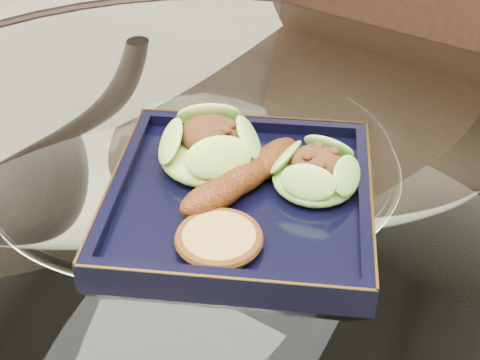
% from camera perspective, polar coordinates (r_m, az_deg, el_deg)
% --- Properties ---
extents(dining_table, '(1.13, 1.13, 0.77)m').
position_cam_1_polar(dining_table, '(0.85, -3.18, -9.56)').
color(dining_table, white).
rests_on(dining_table, ground).
extents(dining_chair, '(0.48, 0.48, 1.00)m').
position_cam_1_polar(dining_chair, '(1.14, 8.30, 1.68)').
color(dining_chair, '#311A10').
rests_on(dining_chair, ground).
extents(navy_plate, '(0.35, 0.35, 0.02)m').
position_cam_1_polar(navy_plate, '(0.70, 0.00, -1.95)').
color(navy_plate, black).
rests_on(navy_plate, dining_table).
extents(lettuce_wrap_left, '(0.13, 0.13, 0.04)m').
position_cam_1_polar(lettuce_wrap_left, '(0.73, -2.56, 2.61)').
color(lettuce_wrap_left, olive).
rests_on(lettuce_wrap_left, navy_plate).
extents(lettuce_wrap_right, '(0.12, 0.12, 0.03)m').
position_cam_1_polar(lettuce_wrap_right, '(0.70, 6.42, 0.47)').
color(lettuce_wrap_right, '#528D28').
rests_on(lettuce_wrap_right, navy_plate).
extents(roasted_plantain, '(0.08, 0.17, 0.03)m').
position_cam_1_polar(roasted_plantain, '(0.70, 0.39, 0.30)').
color(roasted_plantain, '#6B2D0B').
rests_on(roasted_plantain, navy_plate).
extents(crumb_patty, '(0.10, 0.10, 0.01)m').
position_cam_1_polar(crumb_patty, '(0.63, -1.80, -5.14)').
color(crumb_patty, '#B98C3D').
rests_on(crumb_patty, navy_plate).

